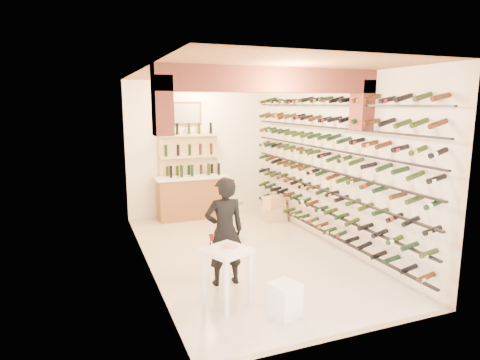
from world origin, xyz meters
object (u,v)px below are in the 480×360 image
(person, at_px, (224,231))
(crate_lower, at_px, (274,214))
(white_stool, at_px, (284,299))
(wine_rack, at_px, (321,164))
(chrome_barstool, at_px, (233,217))
(back_counter, at_px, (192,196))
(tasting_table, at_px, (227,259))

(person, relative_size, crate_lower, 3.14)
(white_stool, bearing_deg, crate_lower, 65.78)
(person, height_order, crate_lower, person)
(wine_rack, distance_m, chrome_barstool, 1.99)
(person, bearing_deg, wine_rack, -153.12)
(white_stool, height_order, person, person)
(back_counter, bearing_deg, crate_lower, -28.76)
(chrome_barstool, height_order, crate_lower, chrome_barstool)
(wine_rack, xyz_separation_m, back_counter, (-1.83, 2.65, -1.02))
(tasting_table, xyz_separation_m, crate_lower, (2.38, 3.45, -0.49))
(chrome_barstool, relative_size, crate_lower, 1.60)
(back_counter, xyz_separation_m, chrome_barstool, (0.32, -1.93, -0.05))
(wine_rack, height_order, back_counter, wine_rack)
(back_counter, relative_size, crate_lower, 3.26)
(wine_rack, relative_size, back_counter, 3.35)
(tasting_table, bearing_deg, white_stool, -67.12)
(person, bearing_deg, tasting_table, 74.79)
(back_counter, height_order, person, person)
(wine_rack, xyz_separation_m, crate_lower, (-0.13, 1.72, -1.39))
(tasting_table, bearing_deg, chrome_barstool, 43.26)
(back_counter, distance_m, crate_lower, 1.98)
(tasting_table, height_order, person, person)
(tasting_table, relative_size, white_stool, 2.22)
(wine_rack, height_order, white_stool, wine_rack)
(white_stool, relative_size, person, 0.26)
(wine_rack, bearing_deg, back_counter, 124.66)
(white_stool, xyz_separation_m, person, (-0.39, 1.18, 0.60))
(tasting_table, bearing_deg, back_counter, 56.58)
(person, xyz_separation_m, chrome_barstool, (0.81, 1.81, -0.34))
(back_counter, relative_size, person, 1.04)
(person, relative_size, chrome_barstool, 1.97)
(tasting_table, relative_size, chrome_barstool, 1.15)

